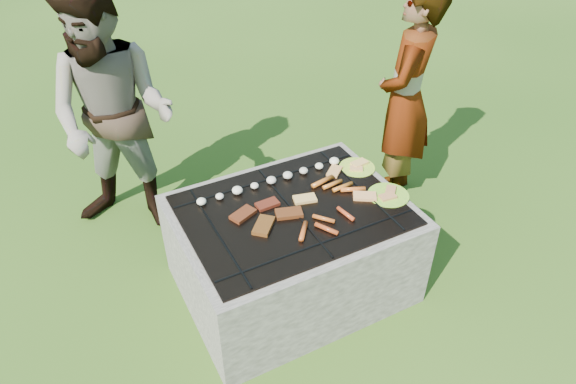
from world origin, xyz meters
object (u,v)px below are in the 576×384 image
bystander (114,118)px  cook (406,100)px  fire_pit (292,252)px  plate_near (388,195)px  plate_far (357,167)px

bystander → cook: bearing=17.9°
fire_pit → plate_near: (0.56, -0.15, 0.33)m
fire_pit → cook: cook is taller
plate_near → plate_far: bearing=89.7°
plate_near → cook: (0.58, 0.63, 0.20)m
fire_pit → plate_near: plate_near is taller
fire_pit → bystander: 1.41m
plate_near → cook: size_ratio=0.19×
fire_pit → plate_far: (0.56, 0.18, 0.33)m
fire_pit → plate_far: plate_far is taller
plate_near → cook: 0.88m
plate_far → plate_near: size_ratio=0.79×
cook → bystander: bearing=-57.4°
fire_pit → cook: size_ratio=0.80×
bystander → plate_far: bearing=0.6°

